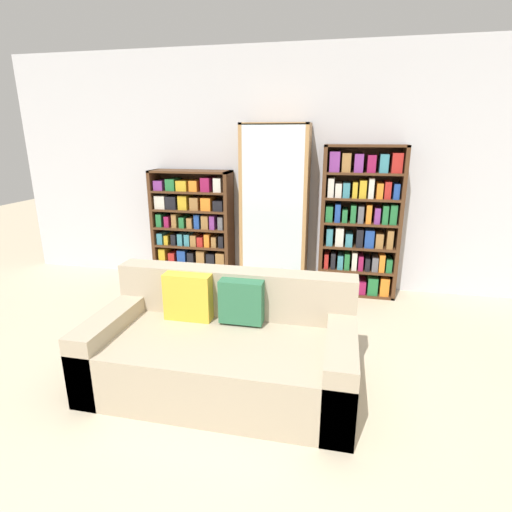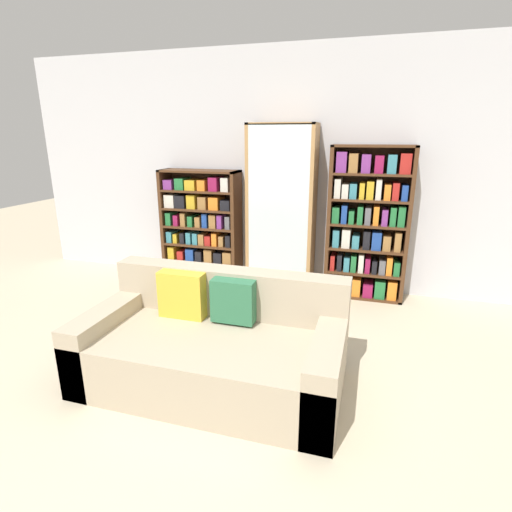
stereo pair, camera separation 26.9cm
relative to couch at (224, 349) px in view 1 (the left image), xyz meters
The scene contains 7 objects.
ground_plane 0.66m from the couch, 77.16° to the right, with size 16.00×16.00×0.00m, color beige.
wall_back 2.46m from the couch, 86.53° to the left, with size 6.87×0.06×2.70m.
couch is the anchor object (origin of this frame).
bookshelf_left 2.26m from the couch, 115.96° to the left, with size 0.96×0.32×1.36m.
display_cabinet 2.10m from the couch, 89.03° to the left, with size 0.75×0.36×1.88m.
bookshelf_right 2.30m from the couch, 63.71° to the left, with size 0.85×0.32×1.66m.
wine_bottle 1.62m from the couch, 77.51° to the left, with size 0.07×0.07×0.34m.
Camera 1 is at (0.64, -1.87, 1.75)m, focal length 28.00 mm.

